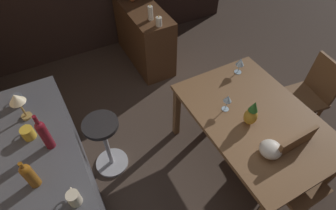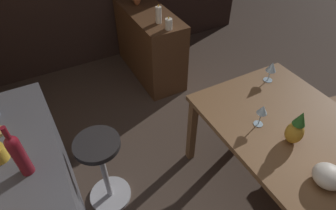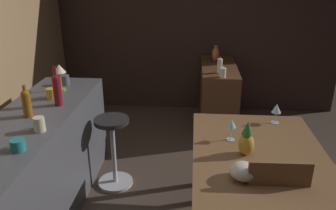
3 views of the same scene
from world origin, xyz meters
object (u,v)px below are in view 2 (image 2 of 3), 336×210
at_px(fruit_bowl, 328,176).
at_px(wine_bottle_ruby, 18,154).
at_px(bar_stool, 104,170).
at_px(pineapple_centerpiece, 296,129).
at_px(wine_glass_left, 272,67).
at_px(dining_table, 296,141).
at_px(sideboard_cabinet, 150,44).
at_px(pillar_candle_short, 159,15).
at_px(pillar_candle_tall, 169,24).
at_px(wine_glass_right, 262,110).

distance_m(fruit_bowl, wine_bottle_ruby, 1.64).
height_order(bar_stool, pineapple_centerpiece, pineapple_centerpiece).
bearing_deg(fruit_bowl, wine_glass_left, -23.65).
bearing_deg(dining_table, wine_glass_left, -21.96).
xyz_separation_m(sideboard_cabinet, bar_stool, (-1.44, 1.06, -0.04)).
xyz_separation_m(wine_glass_left, pillar_candle_short, (1.19, 0.40, 0.04)).
height_order(bar_stool, pillar_candle_short, pillar_candle_short).
distance_m(bar_stool, fruit_bowl, 1.47).
bearing_deg(pillar_candle_tall, fruit_bowl, 179.89).
bearing_deg(pineapple_centerpiece, sideboard_cabinet, 1.67).
distance_m(dining_table, wine_bottle_ruby, 1.70).
bearing_deg(pillar_candle_tall, sideboard_cabinet, 0.79).
distance_m(sideboard_cabinet, wine_glass_right, 1.90).
xyz_separation_m(wine_glass_left, pineapple_centerpiece, (-0.56, 0.32, -0.02)).
height_order(wine_bottle_ruby, pillar_candle_short, wine_bottle_ruby).
xyz_separation_m(sideboard_cabinet, fruit_bowl, (-2.37, -0.00, 0.39)).
height_order(wine_glass_right, wine_bottle_ruby, wine_bottle_ruby).
bearing_deg(wine_bottle_ruby, pineapple_centerpiece, -105.62).
bearing_deg(wine_glass_left, pillar_candle_short, 18.68).
distance_m(sideboard_cabinet, fruit_bowl, 2.40).
height_order(fruit_bowl, pillar_candle_short, pillar_candle_short).
height_order(dining_table, wine_bottle_ruby, wine_bottle_ruby).
bearing_deg(pillar_candle_tall, wine_bottle_ruby, 128.67).
bearing_deg(pillar_candle_tall, pillar_candle_short, 8.95).
xyz_separation_m(wine_bottle_ruby, pillar_candle_tall, (1.16, -1.45, -0.17)).
distance_m(dining_table, pillar_candle_tall, 1.58).
bearing_deg(wine_bottle_ruby, bar_stool, -62.80).
height_order(sideboard_cabinet, pillar_candle_short, pillar_candle_short).
height_order(pineapple_centerpiece, fruit_bowl, pineapple_centerpiece).
height_order(sideboard_cabinet, pineapple_centerpiece, pineapple_centerpiece).
bearing_deg(sideboard_cabinet, bar_stool, 143.67).
relative_size(sideboard_cabinet, fruit_bowl, 6.42).
height_order(sideboard_cabinet, wine_glass_left, wine_glass_left).
bearing_deg(pillar_candle_short, fruit_bowl, -179.36).
distance_m(wine_glass_right, pillar_candle_tall, 1.37).
bearing_deg(fruit_bowl, wine_glass_right, 3.03).
height_order(dining_table, fruit_bowl, fruit_bowl).
relative_size(sideboard_cabinet, wine_bottle_ruby, 3.28).
relative_size(wine_glass_left, pillar_candle_short, 0.88).
bearing_deg(sideboard_cabinet, pillar_candle_short, 176.31).
xyz_separation_m(dining_table, wine_glass_right, (0.19, 0.19, 0.21)).
height_order(sideboard_cabinet, pillar_candle_tall, pillar_candle_tall).
relative_size(pineapple_centerpiece, wine_bottle_ruby, 0.77).
bearing_deg(pillar_candle_tall, bar_stool, 132.13).
distance_m(sideboard_cabinet, pillar_candle_short, 0.58).
bearing_deg(fruit_bowl, dining_table, -26.30).
relative_size(wine_glass_right, fruit_bowl, 1.00).
distance_m(wine_glass_right, wine_bottle_ruby, 1.45).
bearing_deg(bar_stool, dining_table, -116.07).
height_order(dining_table, wine_glass_left, wine_glass_left).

